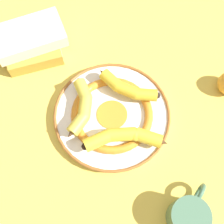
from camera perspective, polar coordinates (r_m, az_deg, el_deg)
ground_plane at (r=0.84m, az=-1.42°, el=-2.22°), size 2.80×2.80×0.00m
decorative_bowl at (r=0.83m, az=0.00°, el=-0.60°), size 0.31×0.31×0.03m
banana_a at (r=0.83m, az=2.71°, el=4.43°), size 0.06×0.18×0.03m
banana_b at (r=0.78m, az=2.28°, el=-4.62°), size 0.13×0.19×0.03m
banana_c at (r=0.81m, az=-5.50°, el=0.73°), size 0.16×0.09×0.03m
book_stack at (r=0.94m, az=-14.54°, el=12.36°), size 0.22×0.21×0.08m
coffee_mug at (r=0.77m, az=13.83°, el=-17.99°), size 0.13×0.09×0.08m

